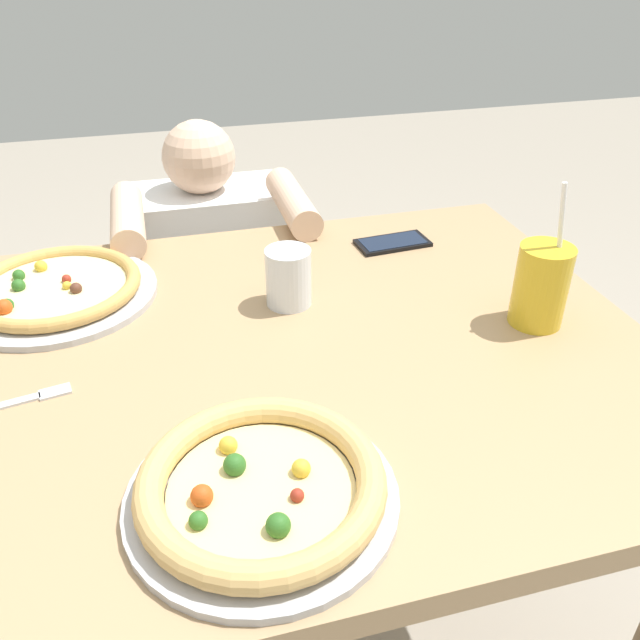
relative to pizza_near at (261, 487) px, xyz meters
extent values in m
plane|color=#9E9384|center=(0.08, 0.30, -0.77)|extent=(8.00, 8.00, 0.00)
cube|color=tan|center=(0.08, 0.30, -0.04)|extent=(1.21, 0.95, 0.04)
cylinder|color=#826748|center=(-0.44, 0.69, -0.42)|extent=(0.07, 0.07, 0.71)
cylinder|color=#826748|center=(0.61, 0.69, -0.42)|extent=(0.07, 0.07, 0.71)
cylinder|color=#B7B7BC|center=(0.00, 0.00, -0.02)|extent=(0.32, 0.32, 0.01)
cylinder|color=#EFD68C|center=(0.00, 0.00, -0.01)|extent=(0.22, 0.22, 0.01)
torus|color=tan|center=(0.00, 0.00, 0.01)|extent=(0.29, 0.29, 0.04)
sphere|color=#2D6623|center=(0.01, -0.07, 0.01)|extent=(0.03, 0.03, 0.03)
sphere|color=#BF4C19|center=(-0.07, 0.00, 0.01)|extent=(0.03, 0.03, 0.03)
sphere|color=maroon|center=(0.04, -0.03, 0.00)|extent=(0.02, 0.02, 0.02)
sphere|color=#2D6623|center=(-0.02, 0.04, 0.01)|extent=(0.03, 0.03, 0.03)
sphere|color=#2D6623|center=(-0.08, -0.04, 0.01)|extent=(0.02, 0.02, 0.02)
sphere|color=gold|center=(0.05, 0.01, 0.01)|extent=(0.02, 0.02, 0.02)
sphere|color=gold|center=(-0.03, 0.07, 0.01)|extent=(0.02, 0.02, 0.02)
cylinder|color=#B7B7BC|center=(-0.27, 0.57, -0.02)|extent=(0.35, 0.35, 0.01)
cylinder|color=beige|center=(-0.27, 0.57, -0.01)|extent=(0.25, 0.25, 0.01)
torus|color=tan|center=(-0.27, 0.57, 0.00)|extent=(0.30, 0.30, 0.02)
sphere|color=#2D6623|center=(-0.33, 0.62, 0.01)|extent=(0.02, 0.02, 0.02)
sphere|color=#BF4C19|center=(-0.34, 0.50, 0.01)|extent=(0.03, 0.03, 0.03)
sphere|color=brown|center=(-0.23, 0.54, 0.01)|extent=(0.02, 0.02, 0.02)
sphere|color=maroon|center=(-0.25, 0.58, 0.00)|extent=(0.02, 0.02, 0.02)
sphere|color=#2D6623|center=(-0.33, 0.58, 0.01)|extent=(0.02, 0.02, 0.02)
sphere|color=gold|center=(-0.24, 0.56, 0.00)|extent=(0.02, 0.02, 0.02)
sphere|color=#2D6623|center=(-0.34, 0.51, 0.01)|extent=(0.02, 0.02, 0.02)
sphere|color=gold|center=(-0.30, 0.64, 0.01)|extent=(0.02, 0.02, 0.02)
cylinder|color=gold|center=(0.52, 0.27, 0.05)|extent=(0.09, 0.09, 0.14)
cylinder|color=white|center=(0.53, 0.27, 0.16)|extent=(0.02, 0.02, 0.13)
cylinder|color=silver|center=(0.13, 0.44, 0.03)|extent=(0.08, 0.08, 0.10)
cube|color=white|center=(0.12, 0.43, 0.05)|extent=(0.03, 0.03, 0.02)
cube|color=white|center=(0.14, 0.44, 0.05)|extent=(0.03, 0.03, 0.03)
cube|color=white|center=(0.13, 0.44, 0.06)|extent=(0.03, 0.03, 0.02)
cube|color=silver|center=(-0.25, 0.28, -0.02)|extent=(0.05, 0.03, 0.00)
cube|color=black|center=(0.39, 0.62, -0.02)|extent=(0.16, 0.09, 0.01)
cube|color=#192338|center=(0.39, 0.62, -0.01)|extent=(0.14, 0.07, 0.00)
cylinder|color=#333847|center=(0.05, 1.05, -0.55)|extent=(0.32, 0.32, 0.45)
cube|color=white|center=(0.05, 1.05, -0.17)|extent=(0.40, 0.22, 0.30)
sphere|color=beige|center=(0.05, 1.05, 0.06)|extent=(0.18, 0.18, 0.18)
cylinder|color=beige|center=(-0.14, 0.82, 0.01)|extent=(0.07, 0.28, 0.07)
cylinder|color=beige|center=(0.23, 0.82, 0.01)|extent=(0.07, 0.28, 0.07)
camera|label=1|loc=(-0.07, -0.54, 0.57)|focal=36.66mm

